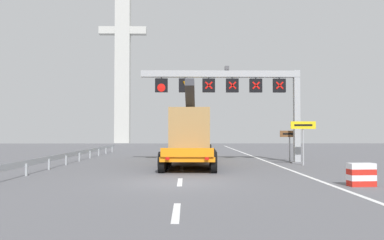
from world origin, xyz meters
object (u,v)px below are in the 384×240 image
tourist_info_sign_brown (290,138)px  bridge_pylon_distant (123,50)px  crash_barrier_striped (361,175)px  exit_sign_yellow (303,132)px  heavy_haul_truck_orange (192,134)px  overhead_lane_gantry (239,88)px

tourist_info_sign_brown → bridge_pylon_distant: 53.85m
tourist_info_sign_brown → crash_barrier_striped: (-0.48, -12.51, -1.22)m
exit_sign_yellow → bridge_pylon_distant: size_ratio=0.08×
heavy_haul_truck_orange → crash_barrier_striped: heavy_haul_truck_orange is taller
overhead_lane_gantry → bridge_pylon_distant: size_ratio=0.32×
overhead_lane_gantry → exit_sign_yellow: bearing=-28.6°
exit_sign_yellow → overhead_lane_gantry: bearing=151.4°
tourist_info_sign_brown → heavy_haul_truck_orange: bearing=-179.5°
crash_barrier_striped → bridge_pylon_distant: (-18.96, 60.10, 17.25)m
overhead_lane_gantry → bridge_pylon_distant: bridge_pylon_distant is taller
exit_sign_yellow → crash_barrier_striped: 9.75m
overhead_lane_gantry → tourist_info_sign_brown: overhead_lane_gantry is taller
tourist_info_sign_brown → bridge_pylon_distant: bridge_pylon_distant is taller
overhead_lane_gantry → tourist_info_sign_brown: size_ratio=5.05×
tourist_info_sign_brown → crash_barrier_striped: size_ratio=2.14×
exit_sign_yellow → bridge_pylon_distant: bridge_pylon_distant is taller
exit_sign_yellow → bridge_pylon_distant: bearing=111.1°
overhead_lane_gantry → bridge_pylon_distant: (-15.73, 48.44, 12.57)m
bridge_pylon_distant → heavy_haul_truck_orange: bearing=-75.3°
exit_sign_yellow → bridge_pylon_distant: (-19.53, 50.51, 15.58)m
exit_sign_yellow → tourist_info_sign_brown: (-0.09, 2.93, -0.46)m
heavy_haul_truck_orange → crash_barrier_striped: bearing=-62.6°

